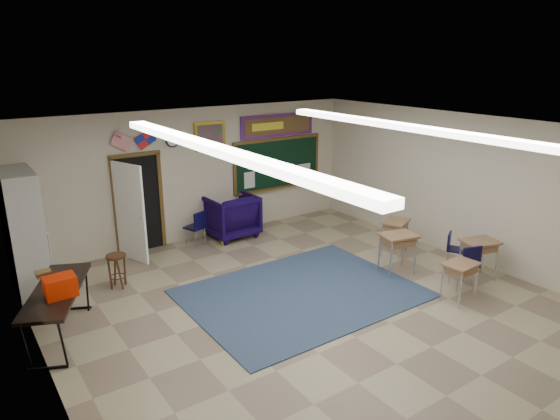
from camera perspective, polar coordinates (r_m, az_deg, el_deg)
floor at (r=8.42m, az=4.75°, el=-11.88°), size 9.00×9.00×0.00m
back_wall at (r=11.48m, az=-9.47°, el=3.99°), size 8.00×0.04×3.00m
left_wall at (r=6.24m, az=-24.98°, el=-9.04°), size 0.04×9.00×3.00m
right_wall at (r=10.71m, az=21.76°, el=2.02°), size 0.04×9.00×3.00m
ceiling at (r=7.44m, az=5.33°, el=8.74°), size 8.00×9.00×0.04m
area_rug at (r=9.08m, az=2.50°, el=-9.48°), size 4.00×3.00×0.02m
fluorescent_strips at (r=7.45m, az=5.32°, el=8.29°), size 3.86×6.00×0.10m
doorway at (r=10.92m, az=-16.12°, el=0.45°), size 1.10×0.89×2.16m
chalkboard at (r=12.52m, az=-0.25°, el=5.18°), size 2.55×0.14×1.30m
bulletin_board at (r=12.36m, az=-0.27°, el=9.65°), size 2.10×0.05×0.55m
framed_art_print at (r=11.44m, az=-8.01°, el=8.36°), size 0.75×0.05×0.65m
wall_clock at (r=11.07m, az=-12.20°, el=7.84°), size 0.32×0.05×0.32m
wall_flags at (r=10.73m, az=-16.40°, el=7.94°), size 1.16×0.06×0.70m
storage_cabinet at (r=9.99m, az=-27.19°, el=-2.15°), size 0.59×1.25×2.20m
wingback_armchair at (r=11.72m, az=-5.69°, el=-0.63°), size 1.11×1.14×1.01m
student_chair_reading at (r=11.29m, az=-9.68°, el=-2.04°), size 0.52×0.52×0.81m
student_chair_desk_a at (r=9.74m, az=20.25°, el=-5.96°), size 0.52×0.52×0.86m
student_chair_desk_b at (r=10.63m, az=19.47°, el=-4.37°), size 0.48×0.48×0.70m
student_desk_front_left at (r=9.97m, az=13.27°, el=-4.64°), size 0.76×0.64×0.80m
student_desk_front_right at (r=10.91m, az=12.97°, el=-2.84°), size 0.77×0.69×0.76m
student_desk_back_left at (r=9.21m, az=19.82°, el=-7.50°), size 0.62×0.48×0.70m
student_desk_back_right at (r=10.19m, az=21.70°, el=-5.07°), size 0.75×0.64×0.78m
folding_table at (r=8.29m, az=-23.90°, el=-10.53°), size 1.39×2.01×1.09m
wooden_stool at (r=9.65m, az=-18.10°, el=-6.59°), size 0.36×0.36×0.63m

